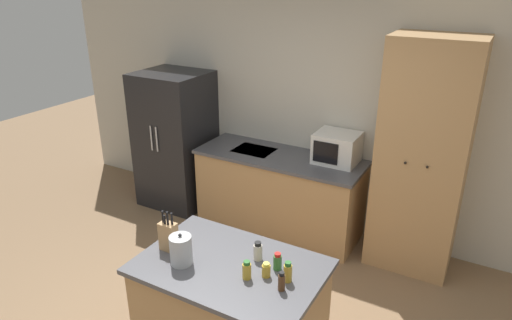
# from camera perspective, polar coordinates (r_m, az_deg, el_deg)

# --- Properties ---
(wall_back) EXTENTS (7.20, 0.06, 2.60)m
(wall_back) POSITION_cam_1_polar(r_m,az_deg,el_deg) (5.01, 9.26, 5.36)
(wall_back) COLOR beige
(wall_back) RESTS_ON ground_plane
(refrigerator) EXTENTS (0.81, 0.76, 1.67)m
(refrigerator) POSITION_cam_1_polar(r_m,az_deg,el_deg) (5.71, -10.01, 2.52)
(refrigerator) COLOR black
(refrigerator) RESTS_ON ground_plane
(back_counter) EXTENTS (1.86, 0.71, 0.90)m
(back_counter) POSITION_cam_1_polar(r_m,az_deg,el_deg) (5.16, 2.92, -4.00)
(back_counter) COLOR tan
(back_counter) RESTS_ON ground_plane
(pantry_cabinet) EXTENTS (0.79, 0.58, 2.26)m
(pantry_cabinet) POSITION_cam_1_polar(r_m,az_deg,el_deg) (4.54, 20.03, 0.15)
(pantry_cabinet) COLOR tan
(pantry_cabinet) RESTS_ON ground_plane
(kitchen_island) EXTENTS (1.25, 0.84, 0.93)m
(kitchen_island) POSITION_cam_1_polar(r_m,az_deg,el_deg) (3.45, -3.09, -19.15)
(kitchen_island) COLOR tan
(kitchen_island) RESTS_ON ground_plane
(microwave) EXTENTS (0.44, 0.39, 0.32)m
(microwave) POSITION_cam_1_polar(r_m,az_deg,el_deg) (4.82, 10.08, 1.52)
(microwave) COLOR white
(microwave) RESTS_ON back_counter
(knife_block) EXTENTS (0.12, 0.08, 0.31)m
(knife_block) POSITION_cam_1_polar(r_m,az_deg,el_deg) (3.31, -10.89, -9.29)
(knife_block) COLOR tan
(knife_block) RESTS_ON kitchen_island
(spice_bottle_tall_dark) EXTENTS (0.06, 0.06, 0.14)m
(spice_bottle_tall_dark) POSITION_cam_1_polar(r_m,az_deg,el_deg) (3.18, 0.24, -11.35)
(spice_bottle_tall_dark) COLOR beige
(spice_bottle_tall_dark) RESTS_ON kitchen_island
(spice_bottle_short_red) EXTENTS (0.06, 0.06, 0.13)m
(spice_bottle_short_red) POSITION_cam_1_polar(r_m,az_deg,el_deg) (3.01, -1.16, -13.62)
(spice_bottle_short_red) COLOR gold
(spice_bottle_short_red) RESTS_ON kitchen_island
(spice_bottle_amber_oil) EXTENTS (0.04, 0.04, 0.13)m
(spice_bottle_amber_oil) POSITION_cam_1_polar(r_m,az_deg,el_deg) (2.92, 3.21, -14.94)
(spice_bottle_amber_oil) COLOR #563319
(spice_bottle_amber_oil) RESTS_ON kitchen_island
(spice_bottle_green_herb) EXTENTS (0.06, 0.06, 0.14)m
(spice_bottle_green_herb) POSITION_cam_1_polar(r_m,az_deg,el_deg) (2.99, 3.99, -13.83)
(spice_bottle_green_herb) COLOR gold
(spice_bottle_green_herb) RESTS_ON kitchen_island
(spice_bottle_pale_salt) EXTENTS (0.06, 0.06, 0.12)m
(spice_bottle_pale_salt) POSITION_cam_1_polar(r_m,az_deg,el_deg) (3.09, 2.71, -12.58)
(spice_bottle_pale_salt) COLOR #337033
(spice_bottle_pale_salt) RESTS_ON kitchen_island
(spice_bottle_orange_cap) EXTENTS (0.06, 0.06, 0.10)m
(spice_bottle_orange_cap) POSITION_cam_1_polar(r_m,az_deg,el_deg) (3.03, 1.28, -13.60)
(spice_bottle_orange_cap) COLOR gold
(spice_bottle_orange_cap) RESTS_ON kitchen_island
(kettle) EXTENTS (0.15, 0.15, 0.23)m
(kettle) POSITION_cam_1_polar(r_m,az_deg,el_deg) (3.16, -9.36, -11.04)
(kettle) COLOR #B2B5B7
(kettle) RESTS_ON kitchen_island
(fire_extinguisher) EXTENTS (0.11, 0.11, 0.46)m
(fire_extinguisher) POSITION_cam_1_polar(r_m,az_deg,el_deg) (6.32, -13.64, -1.97)
(fire_extinguisher) COLOR red
(fire_extinguisher) RESTS_ON ground_plane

